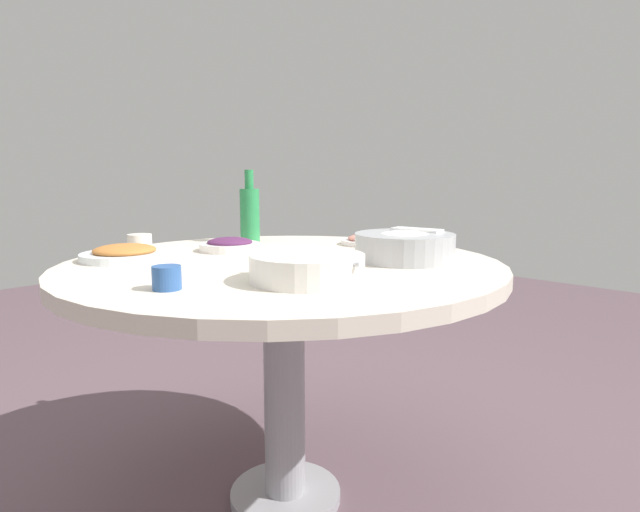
{
  "coord_description": "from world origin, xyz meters",
  "views": [
    {
      "loc": [
        1.11,
        -1.01,
        1.0
      ],
      "look_at": [
        0.13,
        0.02,
        0.77
      ],
      "focal_mm": 29.46,
      "sensor_mm": 36.0,
      "label": 1
    }
  ],
  "objects_px": {
    "dish_eggplant": "(230,245)",
    "tea_cup_near": "(167,278)",
    "tea_cup_far": "(140,242)",
    "rice_bowl": "(405,246)",
    "soup_bowl": "(307,268)",
    "dish_shrimp": "(369,240)",
    "green_bottle": "(250,213)",
    "dish_tofu_braise": "(125,253)",
    "round_dining_table": "(283,295)"
  },
  "relations": [
    {
      "from": "soup_bowl",
      "to": "tea_cup_far",
      "type": "relative_size",
      "value": 3.8
    },
    {
      "from": "round_dining_table",
      "to": "rice_bowl",
      "type": "xyz_separation_m",
      "value": [
        0.25,
        0.25,
        0.14
      ]
    },
    {
      "from": "soup_bowl",
      "to": "dish_shrimp",
      "type": "xyz_separation_m",
      "value": [
        -0.3,
        0.61,
        -0.02
      ]
    },
    {
      "from": "round_dining_table",
      "to": "tea_cup_near",
      "type": "height_order",
      "value": "tea_cup_near"
    },
    {
      "from": "dish_shrimp",
      "to": "tea_cup_near",
      "type": "xyz_separation_m",
      "value": [
        0.14,
        -0.88,
        0.01
      ]
    },
    {
      "from": "soup_bowl",
      "to": "tea_cup_near",
      "type": "height_order",
      "value": "soup_bowl"
    },
    {
      "from": "green_bottle",
      "to": "rice_bowl",
      "type": "bearing_deg",
      "value": 3.68
    },
    {
      "from": "rice_bowl",
      "to": "tea_cup_far",
      "type": "xyz_separation_m",
      "value": [
        -0.77,
        -0.42,
        -0.02
      ]
    },
    {
      "from": "soup_bowl",
      "to": "tea_cup_far",
      "type": "xyz_separation_m",
      "value": [
        -0.77,
        -0.01,
        -0.0
      ]
    },
    {
      "from": "round_dining_table",
      "to": "tea_cup_far",
      "type": "relative_size",
      "value": 16.0
    },
    {
      "from": "tea_cup_far",
      "to": "green_bottle",
      "type": "bearing_deg",
      "value": 73.18
    },
    {
      "from": "round_dining_table",
      "to": "rice_bowl",
      "type": "bearing_deg",
      "value": 44.66
    },
    {
      "from": "tea_cup_far",
      "to": "dish_eggplant",
      "type": "bearing_deg",
      "value": 39.01
    },
    {
      "from": "green_bottle",
      "to": "tea_cup_near",
      "type": "xyz_separation_m",
      "value": [
        0.5,
        -0.64,
        -0.08
      ]
    },
    {
      "from": "round_dining_table",
      "to": "green_bottle",
      "type": "height_order",
      "value": "green_bottle"
    },
    {
      "from": "soup_bowl",
      "to": "dish_eggplant",
      "type": "distance_m",
      "value": 0.57
    },
    {
      "from": "rice_bowl",
      "to": "dish_tofu_braise",
      "type": "distance_m",
      "value": 0.82
    },
    {
      "from": "rice_bowl",
      "to": "soup_bowl",
      "type": "relative_size",
      "value": 0.97
    },
    {
      "from": "dish_eggplant",
      "to": "dish_shrimp",
      "type": "height_order",
      "value": "dish_eggplant"
    },
    {
      "from": "dish_eggplant",
      "to": "green_bottle",
      "type": "bearing_deg",
      "value": 123.64
    },
    {
      "from": "dish_eggplant",
      "to": "tea_cup_near",
      "type": "bearing_deg",
      "value": -50.1
    },
    {
      "from": "soup_bowl",
      "to": "dish_eggplant",
      "type": "bearing_deg",
      "value": 161.44
    },
    {
      "from": "dish_eggplant",
      "to": "tea_cup_near",
      "type": "relative_size",
      "value": 3.15
    },
    {
      "from": "dish_shrimp",
      "to": "tea_cup_far",
      "type": "height_order",
      "value": "tea_cup_far"
    },
    {
      "from": "dish_tofu_braise",
      "to": "green_bottle",
      "type": "bearing_deg",
      "value": 95.73
    },
    {
      "from": "dish_tofu_braise",
      "to": "tea_cup_near",
      "type": "height_order",
      "value": "tea_cup_near"
    },
    {
      "from": "tea_cup_near",
      "to": "tea_cup_far",
      "type": "height_order",
      "value": "tea_cup_near"
    },
    {
      "from": "rice_bowl",
      "to": "tea_cup_near",
      "type": "height_order",
      "value": "rice_bowl"
    },
    {
      "from": "tea_cup_near",
      "to": "tea_cup_far",
      "type": "distance_m",
      "value": 0.67
    },
    {
      "from": "rice_bowl",
      "to": "dish_eggplant",
      "type": "height_order",
      "value": "rice_bowl"
    },
    {
      "from": "rice_bowl",
      "to": "soup_bowl",
      "type": "height_order",
      "value": "rice_bowl"
    },
    {
      "from": "round_dining_table",
      "to": "soup_bowl",
      "type": "relative_size",
      "value": 4.21
    },
    {
      "from": "dish_tofu_braise",
      "to": "dish_eggplant",
      "type": "relative_size",
      "value": 1.26
    },
    {
      "from": "dish_shrimp",
      "to": "dish_eggplant",
      "type": "bearing_deg",
      "value": -118.74
    },
    {
      "from": "green_bottle",
      "to": "tea_cup_far",
      "type": "height_order",
      "value": "green_bottle"
    },
    {
      "from": "soup_bowl",
      "to": "tea_cup_near",
      "type": "distance_m",
      "value": 0.31
    },
    {
      "from": "dish_shrimp",
      "to": "green_bottle",
      "type": "relative_size",
      "value": 0.75
    },
    {
      "from": "tea_cup_far",
      "to": "soup_bowl",
      "type": "bearing_deg",
      "value": 0.87
    },
    {
      "from": "round_dining_table",
      "to": "rice_bowl",
      "type": "distance_m",
      "value": 0.38
    },
    {
      "from": "dish_shrimp",
      "to": "tea_cup_far",
      "type": "relative_size",
      "value": 2.54
    },
    {
      "from": "soup_bowl",
      "to": "tea_cup_near",
      "type": "bearing_deg",
      "value": -119.98
    },
    {
      "from": "tea_cup_near",
      "to": "tea_cup_far",
      "type": "xyz_separation_m",
      "value": [
        -0.61,
        0.26,
        -0.0
      ]
    },
    {
      "from": "dish_tofu_braise",
      "to": "green_bottle",
      "type": "height_order",
      "value": "green_bottle"
    },
    {
      "from": "green_bottle",
      "to": "dish_shrimp",
      "type": "bearing_deg",
      "value": 34.55
    },
    {
      "from": "dish_eggplant",
      "to": "dish_shrimp",
      "type": "xyz_separation_m",
      "value": [
        0.24,
        0.43,
        -0.0
      ]
    },
    {
      "from": "round_dining_table",
      "to": "dish_tofu_braise",
      "type": "distance_m",
      "value": 0.48
    },
    {
      "from": "dish_eggplant",
      "to": "tea_cup_far",
      "type": "height_order",
      "value": "tea_cup_far"
    },
    {
      "from": "dish_tofu_braise",
      "to": "tea_cup_far",
      "type": "height_order",
      "value": "tea_cup_far"
    },
    {
      "from": "dish_eggplant",
      "to": "tea_cup_far",
      "type": "xyz_separation_m",
      "value": [
        -0.24,
        -0.19,
        0.01
      ]
    },
    {
      "from": "round_dining_table",
      "to": "dish_shrimp",
      "type": "xyz_separation_m",
      "value": [
        -0.04,
        0.45,
        0.12
      ]
    }
  ]
}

